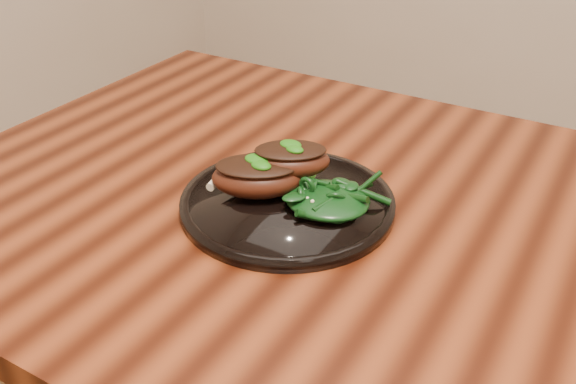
% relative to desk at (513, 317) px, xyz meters
% --- Properties ---
extents(desk, '(1.60, 0.80, 0.75)m').
position_rel_desk_xyz_m(desk, '(0.00, 0.00, 0.00)').
color(desk, black).
rests_on(desk, ground).
extents(plate, '(0.27, 0.27, 0.02)m').
position_rel_desk_xyz_m(plate, '(-0.29, -0.04, 0.09)').
color(plate, black).
rests_on(plate, desk).
extents(lamb_chop_front, '(0.14, 0.12, 0.05)m').
position_rel_desk_xyz_m(lamb_chop_front, '(-0.33, -0.05, 0.12)').
color(lamb_chop_front, '#451A0D').
rests_on(lamb_chop_front, plate).
extents(lamb_chop_back, '(0.12, 0.11, 0.05)m').
position_rel_desk_xyz_m(lamb_chop_back, '(-0.30, -0.01, 0.14)').
color(lamb_chop_back, '#451A0D').
rests_on(lamb_chop_back, plate).
extents(herb_smear, '(0.08, 0.05, 0.01)m').
position_rel_desk_xyz_m(herb_smear, '(-0.33, 0.02, 0.10)').
color(herb_smear, '#104F08').
rests_on(herb_smear, plate).
extents(greens_heap, '(0.11, 0.10, 0.04)m').
position_rel_desk_xyz_m(greens_heap, '(-0.24, -0.03, 0.12)').
color(greens_heap, black).
rests_on(greens_heap, plate).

